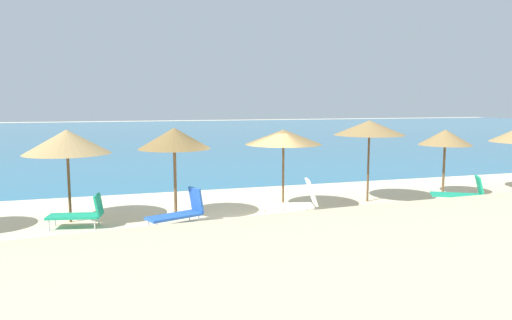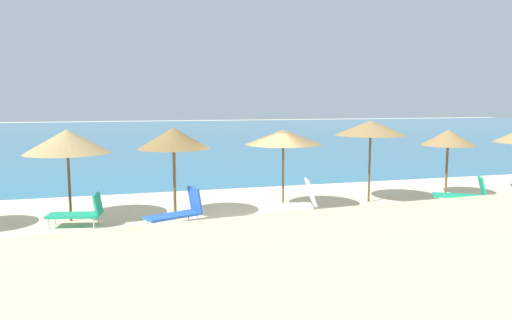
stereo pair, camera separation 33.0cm
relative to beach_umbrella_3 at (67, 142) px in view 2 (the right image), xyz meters
name	(u,v)px [view 2 (the right image)]	position (x,y,z in m)	size (l,w,h in m)	color
ground_plane	(258,223)	(5.25, -1.74, -2.35)	(160.00, 160.00, 0.00)	beige
sea_water	(156,133)	(5.25, 39.48, -2.35)	(160.00, 71.33, 0.01)	teal
beach_umbrella_3	(67,142)	(0.00, 0.00, 0.00)	(2.44, 2.44, 2.70)	brown
beach_umbrella_4	(174,138)	(3.01, -0.41, 0.06)	(2.16, 2.16, 2.73)	brown
beach_umbrella_5	(283,137)	(6.50, -0.32, 0.02)	(2.47, 2.47, 2.61)	brown
beach_umbrella_6	(371,128)	(9.80, 0.01, 0.25)	(2.46, 2.46, 2.86)	brown
beach_umbrella_7	(448,138)	(13.12, 0.18, -0.17)	(1.94, 1.94, 2.47)	brown
lounge_chair_0	(80,212)	(0.33, -0.76, -1.94)	(1.55, 0.88, 0.93)	#199972
lounge_chair_2	(464,194)	(12.68, -1.33, -1.96)	(1.77, 1.41, 0.99)	#199972
lounge_chair_3	(179,211)	(3.03, -1.27, -1.96)	(1.71, 1.14, 1.02)	blue
lounge_chair_4	(293,202)	(6.43, -1.46, -1.86)	(1.80, 0.97, 1.18)	white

